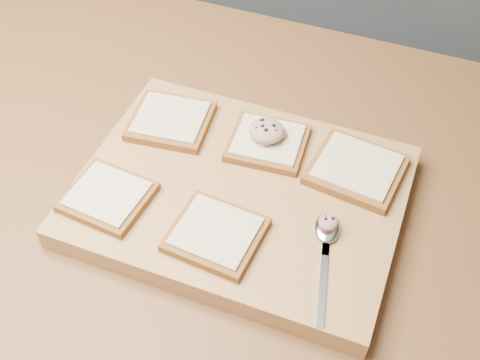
% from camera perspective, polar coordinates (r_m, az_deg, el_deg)
% --- Properties ---
extents(island_counter, '(2.00, 0.80, 0.90)m').
position_cam_1_polar(island_counter, '(1.31, -1.58, -11.59)').
color(island_counter, slate).
rests_on(island_counter, ground).
extents(cutting_board, '(0.46, 0.35, 0.04)m').
position_cam_1_polar(cutting_board, '(0.87, 0.00, -1.46)').
color(cutting_board, tan).
rests_on(cutting_board, island_counter).
extents(bread_far_left, '(0.13, 0.12, 0.02)m').
position_cam_1_polar(bread_far_left, '(0.95, -6.58, 5.64)').
color(bread_far_left, brown).
rests_on(bread_far_left, cutting_board).
extents(bread_far_center, '(0.12, 0.11, 0.02)m').
position_cam_1_polar(bread_far_center, '(0.91, 2.64, 3.59)').
color(bread_far_center, brown).
rests_on(bread_far_center, cutting_board).
extents(bread_far_right, '(0.14, 0.13, 0.02)m').
position_cam_1_polar(bread_far_right, '(0.88, 10.98, 1.03)').
color(bread_far_right, brown).
rests_on(bread_far_right, cutting_board).
extents(bread_near_left, '(0.12, 0.11, 0.02)m').
position_cam_1_polar(bread_near_left, '(0.86, -12.44, -1.53)').
color(bread_near_left, brown).
rests_on(bread_near_left, cutting_board).
extents(bread_near_center, '(0.12, 0.11, 0.02)m').
position_cam_1_polar(bread_near_center, '(0.80, -2.30, -5.12)').
color(bread_near_center, brown).
rests_on(bread_near_center, cutting_board).
extents(tuna_salad_dollop, '(0.05, 0.05, 0.03)m').
position_cam_1_polar(tuna_salad_dollop, '(0.90, 2.54, 4.70)').
color(tuna_salad_dollop, tan).
rests_on(tuna_salad_dollop, bread_far_center).
extents(spoon, '(0.06, 0.17, 0.01)m').
position_cam_1_polar(spoon, '(0.81, 8.22, -5.24)').
color(spoon, silver).
rests_on(spoon, cutting_board).
extents(spoon_salad, '(0.03, 0.03, 0.02)m').
position_cam_1_polar(spoon_salad, '(0.80, 8.37, -3.93)').
color(spoon_salad, tan).
rests_on(spoon_salad, spoon).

